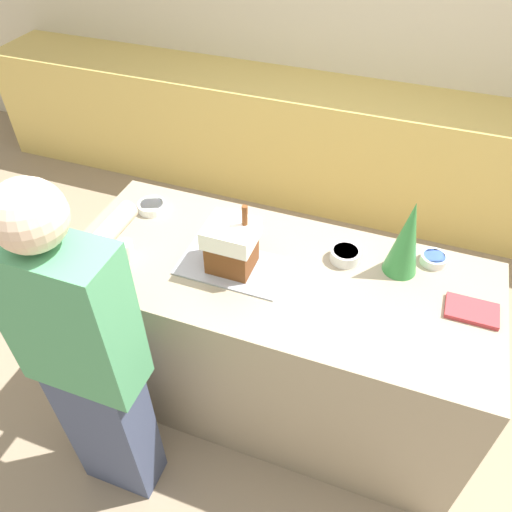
{
  "coord_description": "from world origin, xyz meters",
  "views": [
    {
      "loc": [
        0.44,
        -1.47,
        2.43
      ],
      "look_at": [
        -0.09,
        0.0,
        0.99
      ],
      "focal_mm": 35.0,
      "sensor_mm": 36.0,
      "label": 1
    }
  ],
  "objects_px": {
    "cookbook": "(472,311)",
    "person": "(88,364)",
    "candy_bowl_center_rear": "(233,218)",
    "candy_bowl_front_corner": "(345,254)",
    "candy_bowl_behind_tray": "(152,206)",
    "candy_bowl_far_right": "(434,259)",
    "gingerbread_house": "(231,245)",
    "baking_tray": "(232,266)",
    "decorative_tree": "(407,238)",
    "mug": "(125,250)"
  },
  "relations": [
    {
      "from": "candy_bowl_center_rear",
      "to": "mug",
      "type": "xyz_separation_m",
      "value": [
        -0.34,
        -0.4,
        0.02
      ]
    },
    {
      "from": "candy_bowl_center_rear",
      "to": "mug",
      "type": "distance_m",
      "value": 0.53
    },
    {
      "from": "candy_bowl_behind_tray",
      "to": "candy_bowl_far_right",
      "type": "relative_size",
      "value": 1.2
    },
    {
      "from": "gingerbread_house",
      "to": "candy_bowl_center_rear",
      "type": "height_order",
      "value": "gingerbread_house"
    },
    {
      "from": "cookbook",
      "to": "candy_bowl_behind_tray",
      "type": "bearing_deg",
      "value": 173.99
    },
    {
      "from": "candy_bowl_front_corner",
      "to": "candy_bowl_far_right",
      "type": "distance_m",
      "value": 0.39
    },
    {
      "from": "person",
      "to": "gingerbread_house",
      "type": "bearing_deg",
      "value": 61.35
    },
    {
      "from": "candy_bowl_far_right",
      "to": "candy_bowl_behind_tray",
      "type": "bearing_deg",
      "value": -176.25
    },
    {
      "from": "candy_bowl_center_rear",
      "to": "candy_bowl_front_corner",
      "type": "bearing_deg",
      "value": -7.99
    },
    {
      "from": "decorative_tree",
      "to": "candy_bowl_behind_tray",
      "type": "height_order",
      "value": "decorative_tree"
    },
    {
      "from": "candy_bowl_front_corner",
      "to": "candy_bowl_far_right",
      "type": "xyz_separation_m",
      "value": [
        0.37,
        0.12,
        -0.01
      ]
    },
    {
      "from": "mug",
      "to": "person",
      "type": "bearing_deg",
      "value": -76.13
    },
    {
      "from": "gingerbread_house",
      "to": "candy_bowl_far_right",
      "type": "xyz_separation_m",
      "value": [
        0.81,
        0.33,
        -0.11
      ]
    },
    {
      "from": "candy_bowl_far_right",
      "to": "cookbook",
      "type": "height_order",
      "value": "candy_bowl_far_right"
    },
    {
      "from": "decorative_tree",
      "to": "candy_bowl_center_rear",
      "type": "relative_size",
      "value": 3.45
    },
    {
      "from": "decorative_tree",
      "to": "candy_bowl_front_corner",
      "type": "bearing_deg",
      "value": -175.82
    },
    {
      "from": "decorative_tree",
      "to": "candy_bowl_behind_tray",
      "type": "distance_m",
      "value": 1.21
    },
    {
      "from": "baking_tray",
      "to": "person",
      "type": "xyz_separation_m",
      "value": [
        -0.34,
        -0.62,
        -0.06
      ]
    },
    {
      "from": "decorative_tree",
      "to": "candy_bowl_behind_tray",
      "type": "bearing_deg",
      "value": 179.49
    },
    {
      "from": "baking_tray",
      "to": "cookbook",
      "type": "bearing_deg",
      "value": 4.86
    },
    {
      "from": "decorative_tree",
      "to": "candy_bowl_behind_tray",
      "type": "xyz_separation_m",
      "value": [
        -1.2,
        0.01,
        -0.16
      ]
    },
    {
      "from": "gingerbread_house",
      "to": "cookbook",
      "type": "bearing_deg",
      "value": 4.85
    },
    {
      "from": "gingerbread_house",
      "to": "candy_bowl_front_corner",
      "type": "xyz_separation_m",
      "value": [
        0.45,
        0.21,
        -0.1
      ]
    },
    {
      "from": "baking_tray",
      "to": "gingerbread_house",
      "type": "relative_size",
      "value": 1.47
    },
    {
      "from": "candy_bowl_behind_tray",
      "to": "person",
      "type": "distance_m",
      "value": 0.88
    },
    {
      "from": "baking_tray",
      "to": "candy_bowl_behind_tray",
      "type": "height_order",
      "value": "candy_bowl_behind_tray"
    },
    {
      "from": "candy_bowl_front_corner",
      "to": "decorative_tree",
      "type": "bearing_deg",
      "value": 4.18
    },
    {
      "from": "candy_bowl_front_corner",
      "to": "gingerbread_house",
      "type": "bearing_deg",
      "value": -154.31
    },
    {
      "from": "baking_tray",
      "to": "candy_bowl_far_right",
      "type": "bearing_deg",
      "value": 22.08
    },
    {
      "from": "candy_bowl_far_right",
      "to": "mug",
      "type": "height_order",
      "value": "mug"
    },
    {
      "from": "mug",
      "to": "cookbook",
      "type": "bearing_deg",
      "value": 7.4
    },
    {
      "from": "gingerbread_house",
      "to": "candy_bowl_behind_tray",
      "type": "relative_size",
      "value": 2.26
    },
    {
      "from": "mug",
      "to": "candy_bowl_far_right",
      "type": "bearing_deg",
      "value": 18.8
    },
    {
      "from": "candy_bowl_center_rear",
      "to": "decorative_tree",
      "type": "bearing_deg",
      "value": -4.44
    },
    {
      "from": "gingerbread_house",
      "to": "candy_bowl_far_right",
      "type": "distance_m",
      "value": 0.88
    },
    {
      "from": "cookbook",
      "to": "person",
      "type": "distance_m",
      "value": 1.5
    },
    {
      "from": "mug",
      "to": "baking_tray",
      "type": "bearing_deg",
      "value": 12.7
    },
    {
      "from": "baking_tray",
      "to": "candy_bowl_far_right",
      "type": "relative_size",
      "value": 3.99
    },
    {
      "from": "baking_tray",
      "to": "decorative_tree",
      "type": "distance_m",
      "value": 0.74
    },
    {
      "from": "decorative_tree",
      "to": "mug",
      "type": "xyz_separation_m",
      "value": [
        -1.14,
        -0.34,
        -0.14
      ]
    },
    {
      "from": "baking_tray",
      "to": "candy_bowl_behind_tray",
      "type": "bearing_deg",
      "value": 155.13
    },
    {
      "from": "gingerbread_house",
      "to": "cookbook",
      "type": "height_order",
      "value": "gingerbread_house"
    },
    {
      "from": "decorative_tree",
      "to": "candy_bowl_center_rear",
      "type": "xyz_separation_m",
      "value": [
        -0.8,
        0.06,
        -0.16
      ]
    },
    {
      "from": "candy_bowl_center_rear",
      "to": "candy_bowl_front_corner",
      "type": "distance_m",
      "value": 0.57
    },
    {
      "from": "gingerbread_house",
      "to": "candy_bowl_behind_tray",
      "type": "xyz_separation_m",
      "value": [
        -0.52,
        0.24,
        -0.1
      ]
    },
    {
      "from": "decorative_tree",
      "to": "cookbook",
      "type": "height_order",
      "value": "decorative_tree"
    },
    {
      "from": "baking_tray",
      "to": "mug",
      "type": "height_order",
      "value": "mug"
    },
    {
      "from": "gingerbread_house",
      "to": "person",
      "type": "xyz_separation_m",
      "value": [
        -0.34,
        -0.62,
        -0.18
      ]
    },
    {
      "from": "gingerbread_house",
      "to": "mug",
      "type": "relative_size",
      "value": 3.65
    },
    {
      "from": "candy_bowl_center_rear",
      "to": "person",
      "type": "relative_size",
      "value": 0.06
    }
  ]
}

